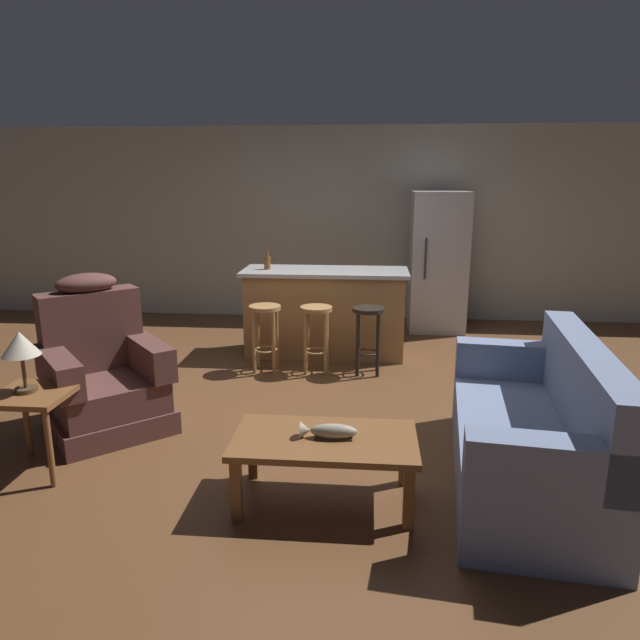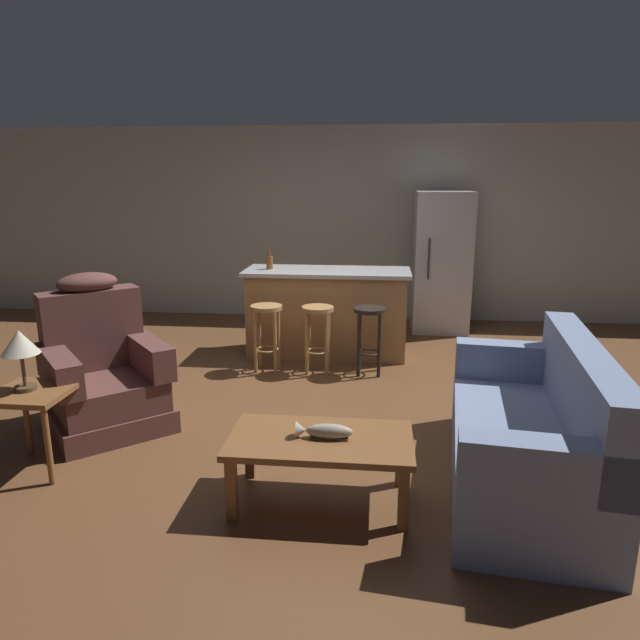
{
  "view_description": "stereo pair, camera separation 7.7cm",
  "coord_description": "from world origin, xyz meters",
  "px_view_note": "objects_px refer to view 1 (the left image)",
  "views": [
    {
      "loc": [
        0.48,
        -4.77,
        1.93
      ],
      "look_at": [
        0.07,
        -0.1,
        0.75
      ],
      "focal_mm": 32.0,
      "sensor_mm": 36.0,
      "label": 1
    },
    {
      "loc": [
        0.56,
        -4.77,
        1.93
      ],
      "look_at": [
        0.07,
        -0.1,
        0.75
      ],
      "focal_mm": 32.0,
      "sensor_mm": 36.0,
      "label": 2
    }
  ],
  "objects_px": {
    "couch": "(535,434)",
    "end_table": "(34,406)",
    "bar_stool_right": "(368,328)",
    "fish_figurine": "(328,431)",
    "coffee_table": "(325,446)",
    "kitchen_island": "(325,312)",
    "table_lamp": "(20,347)",
    "bar_stool_left": "(265,326)",
    "refrigerator": "(438,262)",
    "bottle_tall_green": "(267,262)",
    "recliner_near_lamp": "(103,375)",
    "bar_stool_middle": "(316,327)"
  },
  "relations": [
    {
      "from": "couch",
      "to": "end_table",
      "type": "xyz_separation_m",
      "value": [
        -3.26,
        -0.11,
        0.12
      ]
    },
    {
      "from": "bar_stool_right",
      "to": "fish_figurine",
      "type": "bearing_deg",
      "value": -95.35
    },
    {
      "from": "coffee_table",
      "to": "kitchen_island",
      "type": "xyz_separation_m",
      "value": [
        -0.24,
        3.01,
        0.11
      ]
    },
    {
      "from": "table_lamp",
      "to": "bar_stool_left",
      "type": "xyz_separation_m",
      "value": [
        1.19,
        2.17,
        -0.4
      ]
    },
    {
      "from": "end_table",
      "to": "refrigerator",
      "type": "bearing_deg",
      "value": 52.59
    },
    {
      "from": "bar_stool_right",
      "to": "bottle_tall_green",
      "type": "relative_size",
      "value": 3.3
    },
    {
      "from": "coffee_table",
      "to": "recliner_near_lamp",
      "type": "xyz_separation_m",
      "value": [
        -1.82,
        0.94,
        0.06
      ]
    },
    {
      "from": "table_lamp",
      "to": "bar_stool_right",
      "type": "relative_size",
      "value": 0.6
    },
    {
      "from": "table_lamp",
      "to": "fish_figurine",
      "type": "bearing_deg",
      "value": -6.24
    },
    {
      "from": "bar_stool_middle",
      "to": "bottle_tall_green",
      "type": "xyz_separation_m",
      "value": [
        -0.6,
        0.62,
        0.56
      ]
    },
    {
      "from": "coffee_table",
      "to": "end_table",
      "type": "bearing_deg",
      "value": 173.84
    },
    {
      "from": "recliner_near_lamp",
      "to": "table_lamp",
      "type": "bearing_deg",
      "value": -53.54
    },
    {
      "from": "coffee_table",
      "to": "recliner_near_lamp",
      "type": "bearing_deg",
      "value": 152.74
    },
    {
      "from": "fish_figurine",
      "to": "bar_stool_right",
      "type": "distance_m",
      "value": 2.39
    },
    {
      "from": "fish_figurine",
      "to": "table_lamp",
      "type": "height_order",
      "value": "table_lamp"
    },
    {
      "from": "kitchen_island",
      "to": "bottle_tall_green",
      "type": "distance_m",
      "value": 0.84
    },
    {
      "from": "coffee_table",
      "to": "end_table",
      "type": "xyz_separation_m",
      "value": [
        -1.94,
        0.21,
        0.1
      ]
    },
    {
      "from": "bar_stool_middle",
      "to": "recliner_near_lamp",
      "type": "bearing_deg",
      "value": -137.13
    },
    {
      "from": "coffee_table",
      "to": "table_lamp",
      "type": "xyz_separation_m",
      "value": [
        -1.98,
        0.21,
        0.5
      ]
    },
    {
      "from": "fish_figurine",
      "to": "recliner_near_lamp",
      "type": "xyz_separation_m",
      "value": [
        -1.84,
        0.95,
        -0.04
      ]
    },
    {
      "from": "fish_figurine",
      "to": "kitchen_island",
      "type": "xyz_separation_m",
      "value": [
        -0.26,
        3.01,
        0.02
      ]
    },
    {
      "from": "couch",
      "to": "end_table",
      "type": "distance_m",
      "value": 3.27
    },
    {
      "from": "coffee_table",
      "to": "fish_figurine",
      "type": "xyz_separation_m",
      "value": [
        0.02,
        -0.01,
        0.1
      ]
    },
    {
      "from": "fish_figurine",
      "to": "kitchen_island",
      "type": "height_order",
      "value": "kitchen_island"
    },
    {
      "from": "recliner_near_lamp",
      "to": "end_table",
      "type": "xyz_separation_m",
      "value": [
        -0.12,
        -0.73,
        0.04
      ]
    },
    {
      "from": "coffee_table",
      "to": "fish_figurine",
      "type": "bearing_deg",
      "value": -22.87
    },
    {
      "from": "fish_figurine",
      "to": "recliner_near_lamp",
      "type": "bearing_deg",
      "value": 152.79
    },
    {
      "from": "end_table",
      "to": "bar_stool_middle",
      "type": "height_order",
      "value": "bar_stool_middle"
    },
    {
      "from": "bar_stool_middle",
      "to": "couch",
      "type": "bearing_deg",
      "value": -52.15
    },
    {
      "from": "coffee_table",
      "to": "bar_stool_middle",
      "type": "xyz_separation_m",
      "value": [
        -0.28,
        2.38,
        0.11
      ]
    },
    {
      "from": "kitchen_island",
      "to": "bar_stool_middle",
      "type": "bearing_deg",
      "value": -93.51
    },
    {
      "from": "fish_figurine",
      "to": "kitchen_island",
      "type": "relative_size",
      "value": 0.19
    },
    {
      "from": "bar_stool_right",
      "to": "bottle_tall_green",
      "type": "xyz_separation_m",
      "value": [
        -1.11,
        0.62,
        0.56
      ]
    },
    {
      "from": "bar_stool_left",
      "to": "refrigerator",
      "type": "bearing_deg",
      "value": 43.86
    },
    {
      "from": "couch",
      "to": "end_table",
      "type": "height_order",
      "value": "couch"
    },
    {
      "from": "couch",
      "to": "table_lamp",
      "type": "bearing_deg",
      "value": 8.82
    },
    {
      "from": "coffee_table",
      "to": "kitchen_island",
      "type": "relative_size",
      "value": 0.61
    },
    {
      "from": "recliner_near_lamp",
      "to": "kitchen_island",
      "type": "height_order",
      "value": "recliner_near_lamp"
    },
    {
      "from": "coffee_table",
      "to": "fish_figurine",
      "type": "distance_m",
      "value": 0.1
    },
    {
      "from": "fish_figurine",
      "to": "bar_stool_right",
      "type": "relative_size",
      "value": 0.5
    },
    {
      "from": "couch",
      "to": "kitchen_island",
      "type": "xyz_separation_m",
      "value": [
        -1.56,
        2.68,
        0.14
      ]
    },
    {
      "from": "bar_stool_left",
      "to": "bar_stool_right",
      "type": "height_order",
      "value": "same"
    },
    {
      "from": "bar_stool_left",
      "to": "bottle_tall_green",
      "type": "bearing_deg",
      "value": 97.15
    },
    {
      "from": "kitchen_island",
      "to": "bar_stool_right",
      "type": "bearing_deg",
      "value": -52.71
    },
    {
      "from": "recliner_near_lamp",
      "to": "bar_stool_left",
      "type": "bearing_deg",
      "value": 103.22
    },
    {
      "from": "coffee_table",
      "to": "bottle_tall_green",
      "type": "height_order",
      "value": "bottle_tall_green"
    },
    {
      "from": "bottle_tall_green",
      "to": "fish_figurine",
      "type": "bearing_deg",
      "value": -73.47
    },
    {
      "from": "recliner_near_lamp",
      "to": "bottle_tall_green",
      "type": "xyz_separation_m",
      "value": [
        0.95,
        2.05,
        0.61
      ]
    },
    {
      "from": "refrigerator",
      "to": "couch",
      "type": "bearing_deg",
      "value": -86.94
    },
    {
      "from": "coffee_table",
      "to": "kitchen_island",
      "type": "bearing_deg",
      "value": 94.5
    }
  ]
}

